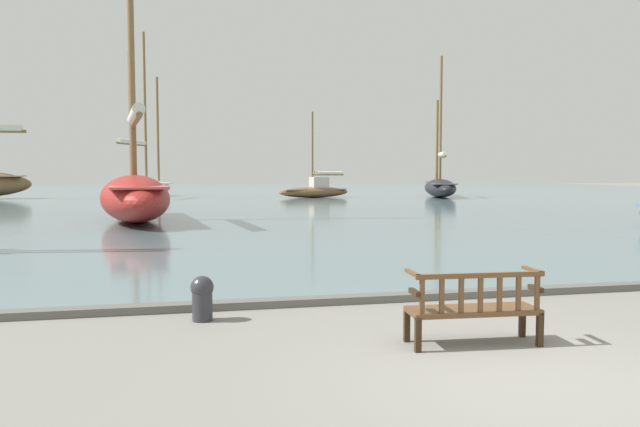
# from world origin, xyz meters

# --- Properties ---
(ground_plane) EXTENTS (160.00, 160.00, 0.00)m
(ground_plane) POSITION_xyz_m (0.00, 0.00, 0.00)
(ground_plane) COLOR gray
(harbor_water) EXTENTS (100.00, 80.00, 0.08)m
(harbor_water) POSITION_xyz_m (0.00, 44.00, 0.04)
(harbor_water) COLOR slate
(harbor_water) RESTS_ON ground
(quay_edge_kerb) EXTENTS (40.00, 0.30, 0.12)m
(quay_edge_kerb) POSITION_xyz_m (0.00, 3.85, 0.06)
(quay_edge_kerb) COLOR #5B5954
(quay_edge_kerb) RESTS_ON ground
(park_bench) EXTENTS (1.63, 0.62, 0.92)m
(park_bench) POSITION_xyz_m (-0.03, 1.22, 0.47)
(park_bench) COLOR #322113
(park_bench) RESTS_ON ground
(sailboat_mid_starboard) EXTENTS (4.67, 8.62, 11.95)m
(sailboat_mid_starboard) POSITION_xyz_m (-6.16, 41.45, 1.02)
(sailboat_mid_starboard) COLOR silver
(sailboat_mid_starboard) RESTS_ON harbor_water
(sailboat_mid_port) EXTENTS (4.69, 9.09, 10.42)m
(sailboat_mid_port) POSITION_xyz_m (15.30, 37.83, 0.92)
(sailboat_mid_port) COLOR black
(sailboat_mid_port) RESTS_ON harbor_water
(sailboat_outer_port) EXTENTS (5.70, 2.80, 6.19)m
(sailboat_outer_port) POSITION_xyz_m (5.92, 38.63, 0.63)
(sailboat_outer_port) COLOR brown
(sailboat_outer_port) RESTS_ON harbor_water
(sailboat_outer_starboard) EXTENTS (3.71, 11.66, 12.19)m
(sailboat_outer_starboard) POSITION_xyz_m (-5.35, 20.12, 1.16)
(sailboat_outer_starboard) COLOR maroon
(sailboat_outer_starboard) RESTS_ON harbor_water
(mooring_bollard) EXTENTS (0.33, 0.33, 0.64)m
(mooring_bollard) POSITION_xyz_m (-3.22, 3.18, 0.35)
(mooring_bollard) COLOR #2D2D33
(mooring_bollard) RESTS_ON ground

